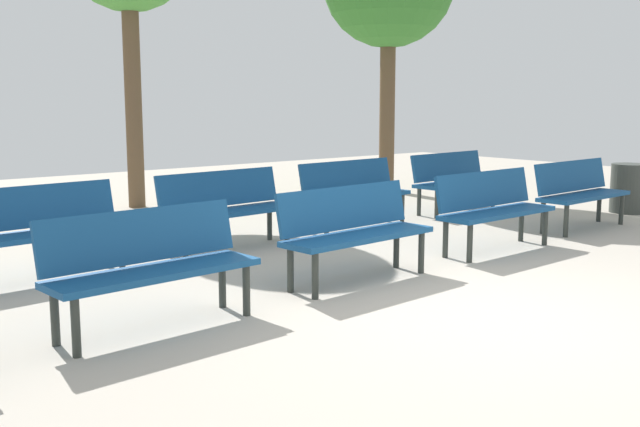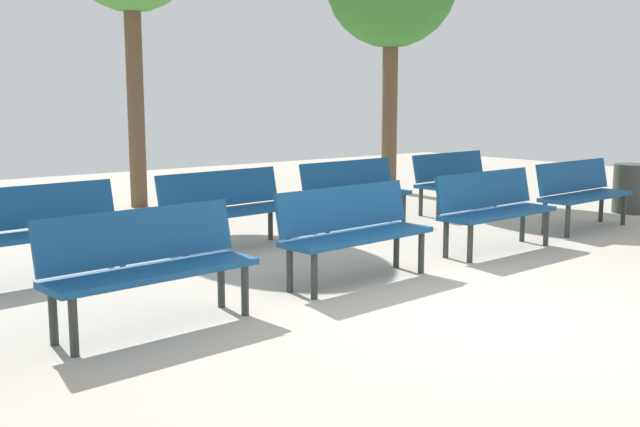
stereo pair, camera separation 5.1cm
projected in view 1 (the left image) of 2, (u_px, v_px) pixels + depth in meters
The scene contains 10 objects.
ground_plane at pixel (501, 317), 5.82m from camera, with size 25.44×25.44×0.00m, color #B2A899.
bench_r0_c1 at pixel (150, 261), 5.49m from camera, with size 1.63×0.59×0.87m.
bench_r0_c2 at pixel (353, 227), 6.91m from camera, with size 1.63×0.59×0.87m.
bench_r0_c3 at pixel (492, 205), 8.31m from camera, with size 1.62×0.54×0.87m.
bench_r0_c4 at pixel (579, 190), 9.72m from camera, with size 1.62×0.55×0.87m.
bench_r1_c1 at pixel (40, 226), 7.00m from camera, with size 1.63×0.60×0.87m.
bench_r1_c2 at pixel (226, 205), 8.38m from camera, with size 1.63×0.60×0.87m.
bench_r1_c3 at pixel (353, 190), 9.76m from camera, with size 1.63×0.58×0.87m.
bench_r1_c4 at pixel (454, 178), 11.17m from camera, with size 1.63×0.60×0.87m.
trash_bin at pixel (629, 188), 11.09m from camera, with size 0.52×0.52×0.72m, color #383D38.
Camera 1 is at (-4.64, -3.48, 1.69)m, focal length 42.07 mm.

